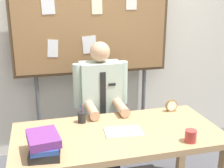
{
  "coord_description": "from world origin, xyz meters",
  "views": [
    {
      "loc": [
        -0.6,
        -2.07,
        1.8
      ],
      "look_at": [
        0.0,
        0.2,
        1.08
      ],
      "focal_mm": 46.77,
      "sensor_mm": 36.0,
      "label": 1
    }
  ],
  "objects_px": {
    "desk": "(118,141)",
    "person": "(101,113)",
    "book_stack": "(44,144)",
    "pen_holder": "(82,117)",
    "open_notebook": "(123,132)",
    "coffee_mug": "(191,136)",
    "bulletin_board": "(92,27)",
    "desk_clock": "(171,106)"
  },
  "relations": [
    {
      "from": "book_stack",
      "to": "open_notebook",
      "type": "bearing_deg",
      "value": 16.19
    },
    {
      "from": "person",
      "to": "book_stack",
      "type": "bearing_deg",
      "value": -125.01
    },
    {
      "from": "coffee_mug",
      "to": "pen_holder",
      "type": "bearing_deg",
      "value": 142.99
    },
    {
      "from": "desk",
      "to": "desk_clock",
      "type": "xyz_separation_m",
      "value": [
        0.61,
        0.3,
        0.14
      ]
    },
    {
      "from": "pen_holder",
      "to": "desk",
      "type": "bearing_deg",
      "value": -45.47
    },
    {
      "from": "bulletin_board",
      "to": "open_notebook",
      "type": "relative_size",
      "value": 6.78
    },
    {
      "from": "desk",
      "to": "book_stack",
      "type": "relative_size",
      "value": 5.64
    },
    {
      "from": "book_stack",
      "to": "coffee_mug",
      "type": "xyz_separation_m",
      "value": [
        1.08,
        -0.09,
        -0.03
      ]
    },
    {
      "from": "open_notebook",
      "to": "coffee_mug",
      "type": "relative_size",
      "value": 3.19
    },
    {
      "from": "person",
      "to": "pen_holder",
      "type": "distance_m",
      "value": 0.48
    },
    {
      "from": "desk",
      "to": "desk_clock",
      "type": "distance_m",
      "value": 0.69
    },
    {
      "from": "bulletin_board",
      "to": "coffee_mug",
      "type": "relative_size",
      "value": 21.64
    },
    {
      "from": "book_stack",
      "to": "coffee_mug",
      "type": "relative_size",
      "value": 3.17
    },
    {
      "from": "open_notebook",
      "to": "book_stack",
      "type": "bearing_deg",
      "value": -163.81
    },
    {
      "from": "desk",
      "to": "pen_holder",
      "type": "xyz_separation_m",
      "value": [
        -0.26,
        0.26,
        0.13
      ]
    },
    {
      "from": "bulletin_board",
      "to": "open_notebook",
      "type": "height_order",
      "value": "bulletin_board"
    },
    {
      "from": "book_stack",
      "to": "pen_holder",
      "type": "height_order",
      "value": "pen_holder"
    },
    {
      "from": "person",
      "to": "desk_clock",
      "type": "height_order",
      "value": "person"
    },
    {
      "from": "desk_clock",
      "to": "desk",
      "type": "bearing_deg",
      "value": -154.16
    },
    {
      "from": "open_notebook",
      "to": "pen_holder",
      "type": "bearing_deg",
      "value": 136.48
    },
    {
      "from": "book_stack",
      "to": "desk_clock",
      "type": "bearing_deg",
      "value": 22.55
    },
    {
      "from": "desk",
      "to": "desk_clock",
      "type": "bearing_deg",
      "value": 25.84
    },
    {
      "from": "book_stack",
      "to": "open_notebook",
      "type": "distance_m",
      "value": 0.66
    },
    {
      "from": "desk_clock",
      "to": "pen_holder",
      "type": "relative_size",
      "value": 0.73
    },
    {
      "from": "desk",
      "to": "bulletin_board",
      "type": "distance_m",
      "value": 1.31
    },
    {
      "from": "bulletin_board",
      "to": "open_notebook",
      "type": "bearing_deg",
      "value": -87.82
    },
    {
      "from": "person",
      "to": "coffee_mug",
      "type": "distance_m",
      "value": 1.07
    },
    {
      "from": "desk",
      "to": "coffee_mug",
      "type": "bearing_deg",
      "value": -31.6
    },
    {
      "from": "desk",
      "to": "open_notebook",
      "type": "bearing_deg",
      "value": -27.08
    },
    {
      "from": "desk",
      "to": "pen_holder",
      "type": "relative_size",
      "value": 10.52
    },
    {
      "from": "desk",
      "to": "person",
      "type": "distance_m",
      "value": 0.64
    },
    {
      "from": "book_stack",
      "to": "open_notebook",
      "type": "height_order",
      "value": "book_stack"
    },
    {
      "from": "bulletin_board",
      "to": "desk_clock",
      "type": "relative_size",
      "value": 17.52
    },
    {
      "from": "book_stack",
      "to": "person",
      "type": "bearing_deg",
      "value": 54.99
    },
    {
      "from": "coffee_mug",
      "to": "pen_holder",
      "type": "height_order",
      "value": "pen_holder"
    },
    {
      "from": "desk_clock",
      "to": "open_notebook",
      "type": "bearing_deg",
      "value": -151.09
    },
    {
      "from": "person",
      "to": "open_notebook",
      "type": "xyz_separation_m",
      "value": [
        0.04,
        -0.66,
        0.1
      ]
    },
    {
      "from": "desk",
      "to": "desk_clock",
      "type": "relative_size",
      "value": 14.47
    },
    {
      "from": "open_notebook",
      "to": "pen_holder",
      "type": "relative_size",
      "value": 1.88
    },
    {
      "from": "desk",
      "to": "pen_holder",
      "type": "distance_m",
      "value": 0.39
    },
    {
      "from": "open_notebook",
      "to": "coffee_mug",
      "type": "xyz_separation_m",
      "value": [
        0.45,
        -0.28,
        0.04
      ]
    },
    {
      "from": "bulletin_board",
      "to": "pen_holder",
      "type": "height_order",
      "value": "bulletin_board"
    }
  ]
}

